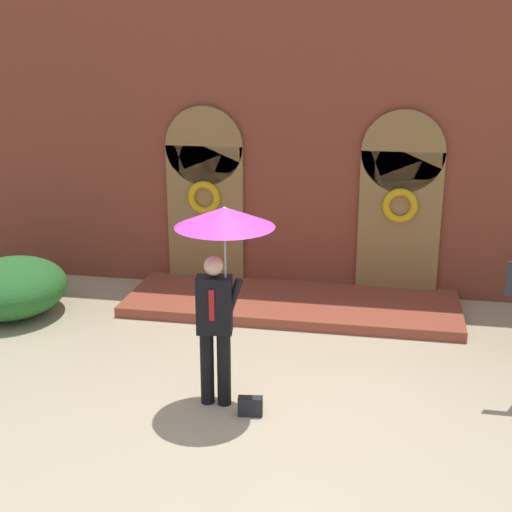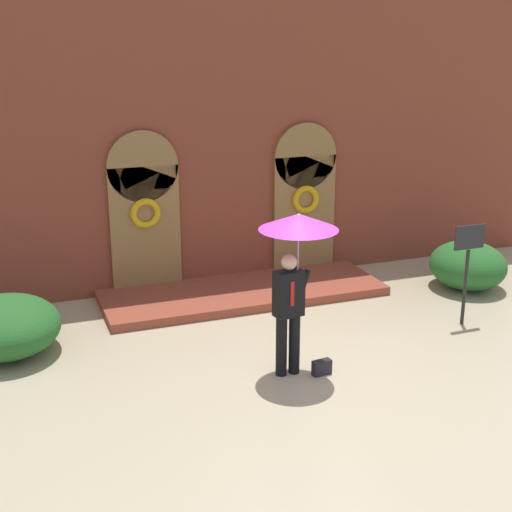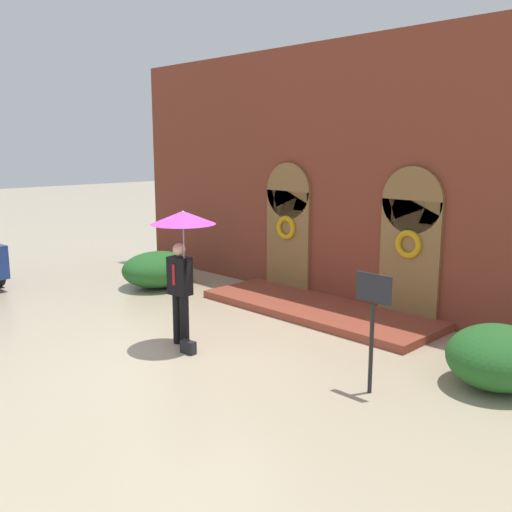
# 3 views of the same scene
# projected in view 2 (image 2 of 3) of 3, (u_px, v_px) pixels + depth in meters

# --- Properties ---
(ground_plane) EXTENTS (80.00, 80.00, 0.00)m
(ground_plane) POSITION_uv_depth(u_px,v_px,m) (312.00, 365.00, 10.53)
(ground_plane) COLOR tan
(building_facade) EXTENTS (14.00, 2.30, 5.60)m
(building_facade) POSITION_uv_depth(u_px,v_px,m) (223.00, 144.00, 13.44)
(building_facade) COLOR brown
(building_facade) RESTS_ON ground
(person_with_umbrella) EXTENTS (1.10, 1.10, 2.36)m
(person_with_umbrella) POSITION_uv_depth(u_px,v_px,m) (296.00, 246.00, 9.73)
(person_with_umbrella) COLOR black
(person_with_umbrella) RESTS_ON ground
(handbag) EXTENTS (0.29, 0.16, 0.22)m
(handbag) POSITION_uv_depth(u_px,v_px,m) (322.00, 367.00, 10.21)
(handbag) COLOR black
(handbag) RESTS_ON ground
(sign_post) EXTENTS (0.56, 0.06, 1.72)m
(sign_post) POSITION_uv_depth(u_px,v_px,m) (468.00, 258.00, 11.67)
(sign_post) COLOR black
(sign_post) RESTS_ON ground
(shrub_left) EXTENTS (1.63, 1.80, 0.87)m
(shrub_left) POSITION_uv_depth(u_px,v_px,m) (6.00, 326.00, 10.81)
(shrub_left) COLOR #235B23
(shrub_left) RESTS_ON ground
(shrub_right) EXTENTS (1.41, 1.51, 0.90)m
(shrub_right) POSITION_uv_depth(u_px,v_px,m) (468.00, 265.00, 13.59)
(shrub_right) COLOR #235B23
(shrub_right) RESTS_ON ground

